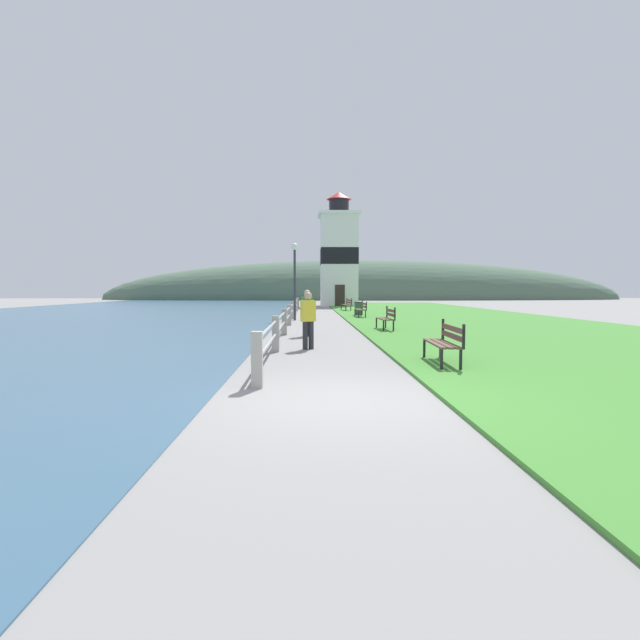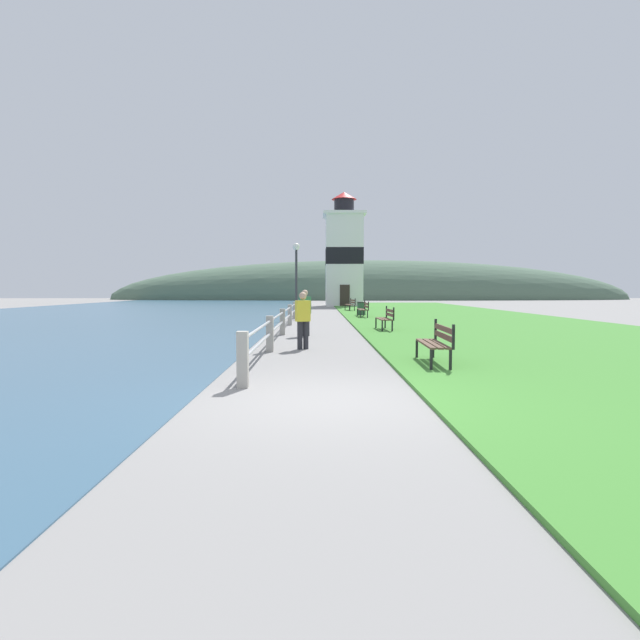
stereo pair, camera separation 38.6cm
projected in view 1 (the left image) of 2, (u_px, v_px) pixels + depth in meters
name	position (u px, v px, depth m)	size (l,w,h in m)	color
ground_plane	(343.00, 401.00, 7.21)	(160.00, 160.00, 0.00)	gray
grass_verge	(453.00, 318.00, 27.20)	(12.00, 59.59, 0.06)	#428433
water_strip	(58.00, 319.00, 26.70)	(24.00, 95.34, 0.01)	#385B75
seawall_railing	(291.00, 311.00, 24.49)	(0.18, 32.95, 0.93)	#A8A399
park_bench_near	(445.00, 340.00, 10.51)	(0.54, 1.81, 0.94)	brown
park_bench_midway	(387.00, 317.00, 19.15)	(0.52, 1.62, 0.94)	brown
park_bench_far	(362.00, 308.00, 27.88)	(0.50, 1.96, 0.94)	brown
park_bench_by_lighthouse	(347.00, 304.00, 36.35)	(0.69, 1.76, 0.94)	brown
lighthouse	(339.00, 255.00, 47.01)	(3.91, 3.91, 10.68)	white
person_strolling	(308.00, 318.00, 13.35)	(0.42, 0.32, 1.54)	#28282D
person_by_railing	(307.00, 311.00, 17.06)	(0.43, 0.32, 1.59)	#28282D
trash_bin	(359.00, 309.00, 30.00)	(0.54, 0.54, 0.84)	#2D5138
lamp_post	(295.00, 267.00, 25.49)	(0.36, 0.36, 3.96)	#333338
distant_hillside	(363.00, 299.00, 76.97)	(80.00, 16.00, 12.00)	#4C6651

